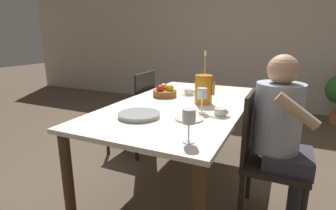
% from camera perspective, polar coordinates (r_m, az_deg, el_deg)
% --- Properties ---
extents(ground_plane, '(20.00, 20.00, 0.00)m').
position_cam_1_polar(ground_plane, '(2.46, 2.83, -16.33)').
color(ground_plane, brown).
extents(wall_back, '(10.00, 0.06, 2.60)m').
position_cam_1_polar(wall_back, '(4.93, 16.40, 14.60)').
color(wall_back, beige).
rests_on(wall_back, ground_plane).
extents(dining_table, '(1.00, 1.84, 0.73)m').
position_cam_1_polar(dining_table, '(2.19, 3.04, -1.81)').
color(dining_table, silver).
rests_on(dining_table, ground_plane).
extents(chair_person_side, '(0.42, 0.42, 0.91)m').
position_cam_1_polar(chair_person_side, '(1.95, 20.27, -10.24)').
color(chair_person_side, black).
rests_on(chair_person_side, ground_plane).
extents(chair_opposite, '(0.42, 0.42, 0.91)m').
position_cam_1_polar(chair_opposite, '(2.86, -6.97, -1.39)').
color(chair_opposite, black).
rests_on(chair_opposite, ground_plane).
extents(person_seated, '(0.39, 0.41, 1.16)m').
position_cam_1_polar(person_seated, '(1.87, 23.56, -4.72)').
color(person_seated, '#33333D').
rests_on(person_seated, ground_plane).
extents(red_pitcher, '(0.17, 0.14, 0.23)m').
position_cam_1_polar(red_pitcher, '(2.15, 7.76, 3.41)').
color(red_pitcher, orange).
rests_on(red_pitcher, dining_table).
extents(wine_glass_water, '(0.07, 0.07, 0.18)m').
position_cam_1_polar(wine_glass_water, '(1.90, 7.43, 2.30)').
color(wine_glass_water, white).
rests_on(wine_glass_water, dining_table).
extents(wine_glass_juice, '(0.07, 0.07, 0.18)m').
position_cam_1_polar(wine_glass_juice, '(1.35, 4.58, -2.91)').
color(wine_glass_juice, white).
rests_on(wine_glass_juice, dining_table).
extents(teacup_near_person, '(0.14, 0.14, 0.06)m').
position_cam_1_polar(teacup_near_person, '(1.85, 11.31, -1.70)').
color(teacup_near_person, silver).
rests_on(teacup_near_person, dining_table).
extents(teacup_across, '(0.14, 0.14, 0.06)m').
position_cam_1_polar(teacup_across, '(2.47, 4.57, 2.75)').
color(teacup_across, silver).
rests_on(teacup_across, dining_table).
extents(serving_tray, '(0.29, 0.29, 0.03)m').
position_cam_1_polar(serving_tray, '(1.80, -6.31, -2.17)').
color(serving_tray, '#9E9EA3').
rests_on(serving_tray, dining_table).
extents(bread_plate, '(0.19, 0.19, 0.08)m').
position_cam_1_polar(bread_plate, '(1.75, 4.64, -2.39)').
color(bread_plate, silver).
rests_on(bread_plate, dining_table).
extents(fruit_bowl, '(0.22, 0.22, 0.11)m').
position_cam_1_polar(fruit_bowl, '(2.40, -0.73, 2.85)').
color(fruit_bowl, brown).
rests_on(fruit_bowl, dining_table).
extents(candlestick_tall, '(0.06, 0.06, 0.39)m').
position_cam_1_polar(candlestick_tall, '(2.85, 7.98, 6.95)').
color(candlestick_tall, olive).
rests_on(candlestick_tall, dining_table).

